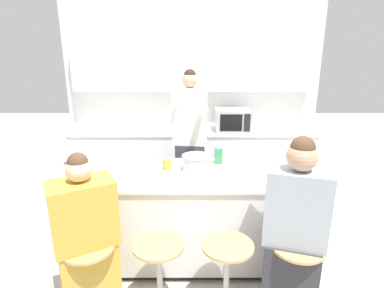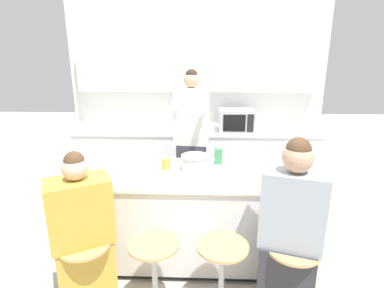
{
  "view_description": "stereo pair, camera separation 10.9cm",
  "coord_description": "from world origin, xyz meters",
  "px_view_note": "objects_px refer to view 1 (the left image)",
  "views": [
    {
      "loc": [
        -0.01,
        -2.58,
        1.92
      ],
      "look_at": [
        0.0,
        0.08,
        1.15
      ],
      "focal_mm": 28.0,
      "sensor_mm": 36.0,
      "label": 1
    },
    {
      "loc": [
        0.1,
        -2.57,
        1.92
      ],
      "look_at": [
        0.0,
        0.08,
        1.15
      ],
      "focal_mm": 28.0,
      "sensor_mm": 36.0,
      "label": 2
    }
  ],
  "objects_px": {
    "bar_stool_center_left": "(159,276)",
    "juice_carton": "(218,156)",
    "person_cooking": "(189,149)",
    "person_wrapped_blanket": "(86,244)",
    "bar_stool_rightmost": "(293,278)",
    "coffee_cup_near": "(166,164)",
    "person_seated_near": "(292,238)",
    "microwave": "(232,120)",
    "cooking_pot": "(195,162)",
    "banana_bunch": "(95,180)",
    "bar_stool_leftmost": "(91,279)",
    "bar_stool_center_right": "(226,276)",
    "kitchen_island": "(192,215)",
    "potted_plant": "(181,122)",
    "fruit_bowl": "(237,180)"
  },
  "relations": [
    {
      "from": "person_seated_near",
      "to": "microwave",
      "type": "relative_size",
      "value": 3.0
    },
    {
      "from": "bar_stool_center_left",
      "to": "bar_stool_center_right",
      "type": "height_order",
      "value": "same"
    },
    {
      "from": "bar_stool_leftmost",
      "to": "cooking_pot",
      "type": "height_order",
      "value": "cooking_pot"
    },
    {
      "from": "bar_stool_leftmost",
      "to": "person_wrapped_blanket",
      "type": "height_order",
      "value": "person_wrapped_blanket"
    },
    {
      "from": "potted_plant",
      "to": "person_seated_near",
      "type": "bearing_deg",
      "value": -68.51
    },
    {
      "from": "bar_stool_center_right",
      "to": "kitchen_island",
      "type": "bearing_deg",
      "value": 109.5
    },
    {
      "from": "bar_stool_rightmost",
      "to": "cooking_pot",
      "type": "distance_m",
      "value": 1.24
    },
    {
      "from": "fruit_bowl",
      "to": "banana_bunch",
      "type": "relative_size",
      "value": 1.37
    },
    {
      "from": "person_wrapped_blanket",
      "to": "microwave",
      "type": "relative_size",
      "value": 2.76
    },
    {
      "from": "bar_stool_center_right",
      "to": "person_wrapped_blanket",
      "type": "relative_size",
      "value": 0.48
    },
    {
      "from": "bar_stool_center_left",
      "to": "cooking_pot",
      "type": "relative_size",
      "value": 1.77
    },
    {
      "from": "fruit_bowl",
      "to": "coffee_cup_near",
      "type": "xyz_separation_m",
      "value": [
        -0.62,
        0.34,
        0.02
      ]
    },
    {
      "from": "bar_stool_center_right",
      "to": "microwave",
      "type": "xyz_separation_m",
      "value": [
        0.31,
        2.24,
        0.73
      ]
    },
    {
      "from": "banana_bunch",
      "to": "juice_carton",
      "type": "relative_size",
      "value": 0.99
    },
    {
      "from": "bar_stool_rightmost",
      "to": "coffee_cup_near",
      "type": "height_order",
      "value": "coffee_cup_near"
    },
    {
      "from": "cooking_pot",
      "to": "fruit_bowl",
      "type": "xyz_separation_m",
      "value": [
        0.34,
        -0.33,
        -0.04
      ]
    },
    {
      "from": "bar_stool_center_right",
      "to": "banana_bunch",
      "type": "bearing_deg",
      "value": 156.58
    },
    {
      "from": "bar_stool_leftmost",
      "to": "cooking_pot",
      "type": "bearing_deg",
      "value": 45.89
    },
    {
      "from": "kitchen_island",
      "to": "coffee_cup_near",
      "type": "height_order",
      "value": "coffee_cup_near"
    },
    {
      "from": "bar_stool_leftmost",
      "to": "microwave",
      "type": "bearing_deg",
      "value": 59.94
    },
    {
      "from": "bar_stool_center_left",
      "to": "bar_stool_center_right",
      "type": "bearing_deg",
      "value": -0.48
    },
    {
      "from": "bar_stool_center_left",
      "to": "juice_carton",
      "type": "bearing_deg",
      "value": 62.05
    },
    {
      "from": "bar_stool_leftmost",
      "to": "bar_stool_center_left",
      "type": "height_order",
      "value": "same"
    },
    {
      "from": "kitchen_island",
      "to": "juice_carton",
      "type": "relative_size",
      "value": 10.75
    },
    {
      "from": "bar_stool_leftmost",
      "to": "person_cooking",
      "type": "xyz_separation_m",
      "value": [
        0.72,
        1.45,
        0.55
      ]
    },
    {
      "from": "person_cooking",
      "to": "cooking_pot",
      "type": "height_order",
      "value": "person_cooking"
    },
    {
      "from": "microwave",
      "to": "potted_plant",
      "type": "distance_m",
      "value": 0.72
    },
    {
      "from": "bar_stool_rightmost",
      "to": "person_cooking",
      "type": "height_order",
      "value": "person_cooking"
    },
    {
      "from": "banana_bunch",
      "to": "bar_stool_center_right",
      "type": "bearing_deg",
      "value": -23.42
    },
    {
      "from": "person_wrapped_blanket",
      "to": "kitchen_island",
      "type": "bearing_deg",
      "value": 12.49
    },
    {
      "from": "fruit_bowl",
      "to": "bar_stool_center_right",
      "type": "bearing_deg",
      "value": -105.27
    },
    {
      "from": "bar_stool_center_left",
      "to": "juice_carton",
      "type": "height_order",
      "value": "juice_carton"
    },
    {
      "from": "person_seated_near",
      "to": "banana_bunch",
      "type": "height_order",
      "value": "person_seated_near"
    },
    {
      "from": "bar_stool_leftmost",
      "to": "banana_bunch",
      "type": "bearing_deg",
      "value": 98.29
    },
    {
      "from": "person_seated_near",
      "to": "microwave",
      "type": "height_order",
      "value": "person_seated_near"
    },
    {
      "from": "person_seated_near",
      "to": "fruit_bowl",
      "type": "distance_m",
      "value": 0.62
    },
    {
      "from": "bar_stool_rightmost",
      "to": "person_wrapped_blanket",
      "type": "relative_size",
      "value": 0.48
    },
    {
      "from": "bar_stool_center_left",
      "to": "coffee_cup_near",
      "type": "bearing_deg",
      "value": 89.74
    },
    {
      "from": "person_cooking",
      "to": "person_seated_near",
      "type": "height_order",
      "value": "person_cooking"
    },
    {
      "from": "person_cooking",
      "to": "person_wrapped_blanket",
      "type": "distance_m",
      "value": 1.62
    },
    {
      "from": "person_cooking",
      "to": "person_wrapped_blanket",
      "type": "height_order",
      "value": "person_cooking"
    },
    {
      "from": "fruit_bowl",
      "to": "banana_bunch",
      "type": "bearing_deg",
      "value": 179.61
    },
    {
      "from": "cooking_pot",
      "to": "microwave",
      "type": "bearing_deg",
      "value": 70.06
    },
    {
      "from": "kitchen_island",
      "to": "bar_stool_rightmost",
      "type": "bearing_deg",
      "value": -43.91
    },
    {
      "from": "banana_bunch",
      "to": "microwave",
      "type": "distance_m",
      "value": 2.25
    },
    {
      "from": "person_cooking",
      "to": "cooking_pot",
      "type": "distance_m",
      "value": 0.66
    },
    {
      "from": "cooking_pot",
      "to": "fruit_bowl",
      "type": "distance_m",
      "value": 0.48
    },
    {
      "from": "bar_stool_leftmost",
      "to": "person_cooking",
      "type": "relative_size",
      "value": 0.35
    },
    {
      "from": "cooking_pot",
      "to": "coffee_cup_near",
      "type": "bearing_deg",
      "value": 177.44
    },
    {
      "from": "person_cooking",
      "to": "fruit_bowl",
      "type": "bearing_deg",
      "value": -61.05
    }
  ]
}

